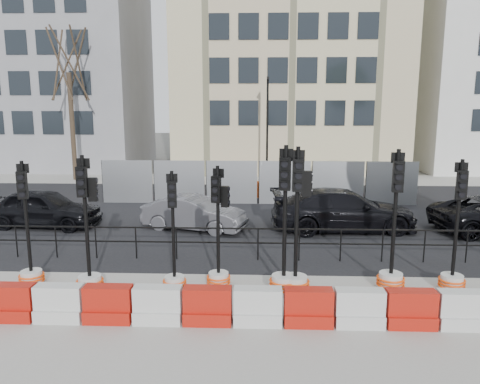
{
  "coord_description": "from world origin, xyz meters",
  "views": [
    {
      "loc": [
        -0.02,
        -11.93,
        4.58
      ],
      "look_at": [
        -0.6,
        3.0,
        1.72
      ],
      "focal_mm": 35.0,
      "sensor_mm": 36.0,
      "label": 1
    }
  ],
  "objects_px": {
    "traffic_signal_a": "(30,261)",
    "car_a": "(43,208)",
    "traffic_signal_d": "(219,259)",
    "car_c": "(343,210)",
    "traffic_signal_h": "(453,264)"
  },
  "relations": [
    {
      "from": "car_c",
      "to": "traffic_signal_a",
      "type": "bearing_deg",
      "value": 118.38
    },
    {
      "from": "traffic_signal_h",
      "to": "traffic_signal_d",
      "type": "bearing_deg",
      "value": -170.28
    },
    {
      "from": "traffic_signal_d",
      "to": "car_a",
      "type": "relative_size",
      "value": 0.71
    },
    {
      "from": "traffic_signal_d",
      "to": "car_c",
      "type": "bearing_deg",
      "value": 68.56
    },
    {
      "from": "traffic_signal_d",
      "to": "traffic_signal_a",
      "type": "bearing_deg",
      "value": -163.7
    },
    {
      "from": "traffic_signal_h",
      "to": "car_a",
      "type": "distance_m",
      "value": 13.93
    },
    {
      "from": "traffic_signal_a",
      "to": "car_c",
      "type": "height_order",
      "value": "traffic_signal_a"
    },
    {
      "from": "traffic_signal_a",
      "to": "car_a",
      "type": "distance_m",
      "value": 6.05
    },
    {
      "from": "car_c",
      "to": "car_a",
      "type": "bearing_deg",
      "value": 85.87
    },
    {
      "from": "traffic_signal_d",
      "to": "car_a",
      "type": "height_order",
      "value": "traffic_signal_d"
    },
    {
      "from": "traffic_signal_d",
      "to": "traffic_signal_h",
      "type": "relative_size",
      "value": 0.94
    },
    {
      "from": "car_a",
      "to": "car_c",
      "type": "height_order",
      "value": "car_c"
    },
    {
      "from": "traffic_signal_h",
      "to": "car_c",
      "type": "height_order",
      "value": "traffic_signal_h"
    },
    {
      "from": "traffic_signal_h",
      "to": "car_a",
      "type": "height_order",
      "value": "traffic_signal_h"
    },
    {
      "from": "traffic_signal_h",
      "to": "car_c",
      "type": "bearing_deg",
      "value": 117.13
    }
  ]
}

